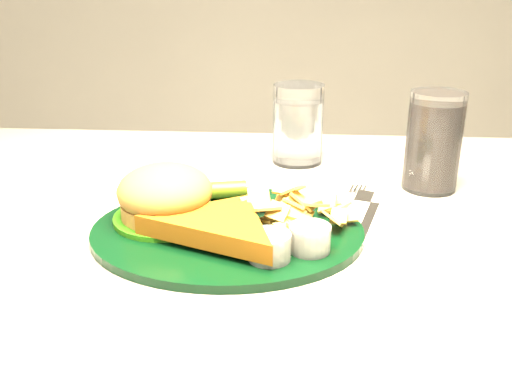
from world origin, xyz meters
TOP-DOWN VIEW (x-y plane):
  - dinner_plate at (0.00, -0.08)m, footprint 0.36×0.30m
  - water_glass at (0.09, 0.22)m, footprint 0.09×0.09m
  - cola_glass at (0.29, 0.11)m, footprint 0.10×0.10m
  - fork_napkin at (0.18, -0.04)m, footprint 0.19×0.22m
  - spoon at (-0.11, -0.06)m, footprint 0.06×0.17m

SIDE VIEW (x-z plane):
  - spoon at x=-0.11m, z-range 0.75..0.76m
  - fork_napkin at x=0.18m, z-range 0.75..0.76m
  - dinner_plate at x=0.00m, z-range 0.75..0.83m
  - water_glass at x=0.09m, z-range 0.75..0.89m
  - cola_glass at x=0.29m, z-range 0.75..0.90m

